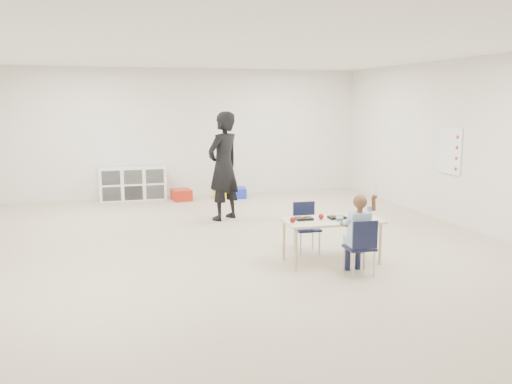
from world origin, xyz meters
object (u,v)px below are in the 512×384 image
object	(u,v)px
chair_near	(359,246)
child	(360,230)
adult	(223,166)
table	(331,241)
cubby_shelf	(133,184)

from	to	relation	value
chair_near	child	world-z (taller)	child
adult	table	bearing A→B (deg)	69.71
adult	cubby_shelf	bearing A→B (deg)	-94.18
table	adult	distance (m)	3.12
chair_near	child	bearing A→B (deg)	0.00
table	chair_near	xyz separation A→B (m)	(0.13, -0.54, 0.05)
chair_near	cubby_shelf	distance (m)	6.37
cubby_shelf	adult	world-z (taller)	adult
table	adult	world-z (taller)	adult
chair_near	adult	xyz separation A→B (m)	(-0.91, 3.49, 0.61)
chair_near	child	distance (m)	0.20
chair_near	cubby_shelf	size ratio (longest dim) A/B	0.50
table	child	size ratio (longest dim) A/B	1.17
chair_near	table	bearing A→B (deg)	105.61
table	cubby_shelf	distance (m)	5.81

